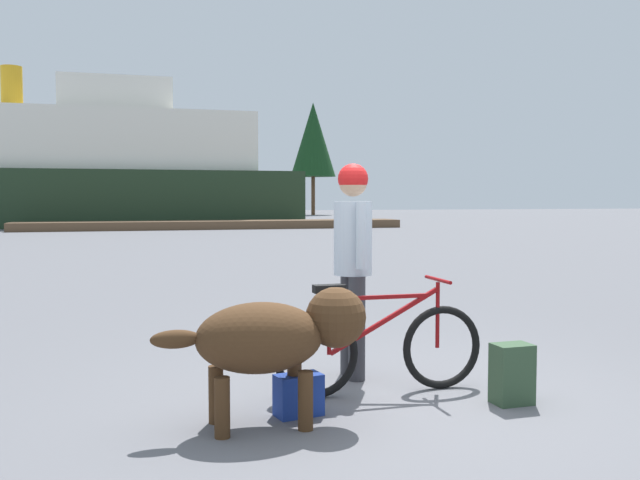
# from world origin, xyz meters

# --- Properties ---
(ground_plane) EXTENTS (160.00, 160.00, 0.00)m
(ground_plane) POSITION_xyz_m (0.00, 0.00, 0.00)
(ground_plane) COLOR slate
(bicycle) EXTENTS (1.69, 0.44, 0.88)m
(bicycle) POSITION_xyz_m (-0.05, 0.27, 0.36)
(bicycle) COLOR black
(bicycle) RESTS_ON ground_plane
(person_cyclist) EXTENTS (0.32, 0.53, 1.80)m
(person_cyclist) POSITION_xyz_m (-0.09, 0.80, 1.10)
(person_cyclist) COLOR #333338
(person_cyclist) RESTS_ON ground_plane
(dog) EXTENTS (1.43, 0.55, 0.91)m
(dog) POSITION_xyz_m (-0.97, -0.24, 0.60)
(dog) COLOR #472D19
(dog) RESTS_ON ground_plane
(backpack) EXTENTS (0.29, 0.21, 0.44)m
(backpack) POSITION_xyz_m (0.80, -0.24, 0.22)
(backpack) COLOR #334C33
(backpack) RESTS_ON ground_plane
(handbag_pannier) EXTENTS (0.35, 0.24, 0.29)m
(handbag_pannier) POSITION_xyz_m (-0.78, -0.09, 0.14)
(handbag_pannier) COLOR navy
(handbag_pannier) RESTS_ON ground_plane
(dock_pier) EXTENTS (18.74, 2.19, 0.40)m
(dock_pier) POSITION_xyz_m (2.40, 29.62, 0.20)
(dock_pier) COLOR brown
(dock_pier) RESTS_ON ground_plane
(ferry_boat) EXTENTS (24.42, 8.84, 8.56)m
(ferry_boat) POSITION_xyz_m (-4.51, 36.17, 3.00)
(ferry_boat) COLOR #1E331E
(ferry_boat) RESTS_ON ground_plane
(pine_tree_center) EXTENTS (3.04, 3.04, 10.41)m
(pine_tree_center) POSITION_xyz_m (-0.70, 57.93, 6.45)
(pine_tree_center) COLOR #4C331E
(pine_tree_center) RESTS_ON ground_plane
(pine_tree_far_right) EXTENTS (4.03, 4.03, 10.05)m
(pine_tree_far_right) POSITION_xyz_m (14.58, 55.74, 6.73)
(pine_tree_far_right) COLOR #4C331E
(pine_tree_far_right) RESTS_ON ground_plane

